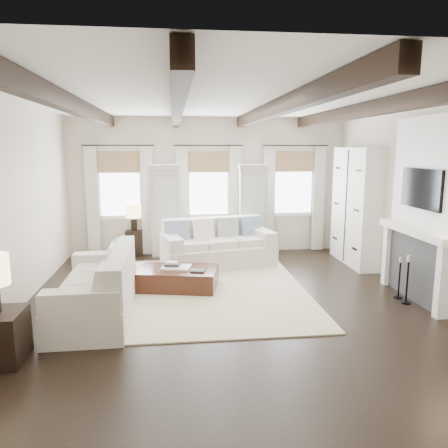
{
  "coord_description": "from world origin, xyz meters",
  "views": [
    {
      "loc": [
        -0.82,
        -6.56,
        2.49
      ],
      "look_at": [
        0.06,
        1.06,
        1.15
      ],
      "focal_mm": 35.0,
      "sensor_mm": 36.0,
      "label": 1
    }
  ],
  "objects": [
    {
      "name": "ground",
      "position": [
        0.0,
        0.0,
        0.0
      ],
      "size": [
        7.5,
        7.5,
        0.0
      ],
      "primitive_type": "plane",
      "color": "black",
      "rests_on": "ground"
    },
    {
      "name": "room_shell",
      "position": [
        0.75,
        0.9,
        1.89
      ],
      "size": [
        6.54,
        7.54,
        3.22
      ],
      "color": "beige",
      "rests_on": "ground"
    },
    {
      "name": "area_rug",
      "position": [
        -0.54,
        0.85,
        0.01
      ],
      "size": [
        4.0,
        4.2,
        0.02
      ],
      "primitive_type": "cube",
      "color": "beige",
      "rests_on": "ground"
    },
    {
      "name": "sofa_back",
      "position": [
        0.09,
        2.5,
        0.4
      ],
      "size": [
        2.5,
        1.54,
        0.99
      ],
      "color": "silver",
      "rests_on": "ground"
    },
    {
      "name": "sofa_left",
      "position": [
        -1.95,
        -0.14,
        0.4
      ],
      "size": [
        1.08,
        2.33,
        0.99
      ],
      "color": "silver",
      "rests_on": "ground"
    },
    {
      "name": "ottoman",
      "position": [
        -0.78,
        1.01,
        0.18
      ],
      "size": [
        1.54,
        1.14,
        0.37
      ],
      "primitive_type": "cube",
      "rotation": [
        0.0,
        0.0,
        -0.21
      ],
      "color": "black",
      "rests_on": "ground"
    },
    {
      "name": "tray",
      "position": [
        -0.8,
        1.03,
        0.39
      ],
      "size": [
        0.57,
        0.48,
        0.04
      ],
      "primitive_type": "cube",
      "rotation": [
        0.0,
        0.0,
        -0.21
      ],
      "color": "white",
      "rests_on": "ottoman"
    },
    {
      "name": "book_lower",
      "position": [
        -0.87,
        1.06,
        0.43
      ],
      "size": [
        0.3,
        0.25,
        0.04
      ],
      "primitive_type": "cube",
      "rotation": [
        0.0,
        0.0,
        -0.21
      ],
      "color": "#262628",
      "rests_on": "tray"
    },
    {
      "name": "book_upper",
      "position": [
        -0.89,
        1.09,
        0.46
      ],
      "size": [
        0.25,
        0.21,
        0.03
      ],
      "primitive_type": "cube",
      "rotation": [
        0.0,
        0.0,
        -0.21
      ],
      "color": "beige",
      "rests_on": "book_lower"
    },
    {
      "name": "book_loose",
      "position": [
        -0.43,
        0.78,
        0.38
      ],
      "size": [
        0.27,
        0.23,
        0.03
      ],
      "primitive_type": "cube",
      "rotation": [
        0.0,
        0.0,
        -0.21
      ],
      "color": "#262628",
      "rests_on": "ottoman"
    },
    {
      "name": "side_table_back",
      "position": [
        -1.76,
        3.7,
        0.29
      ],
      "size": [
        0.39,
        0.39,
        0.59
      ],
      "primitive_type": "cube",
      "color": "black",
      "rests_on": "ground"
    },
    {
      "name": "lamp_back",
      "position": [
        -1.76,
        3.7,
        1.0
      ],
      "size": [
        0.35,
        0.35,
        0.61
      ],
      "color": "black",
      "rests_on": "side_table_back"
    },
    {
      "name": "candlestick_near",
      "position": [
        2.9,
        -0.18,
        0.33
      ],
      "size": [
        0.16,
        0.16,
        0.8
      ],
      "color": "black",
      "rests_on": "ground"
    },
    {
      "name": "candlestick_far",
      "position": [
        2.9,
        0.07,
        0.29
      ],
      "size": [
        0.14,
        0.14,
        0.71
      ],
      "color": "black",
      "rests_on": "ground"
    }
  ]
}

